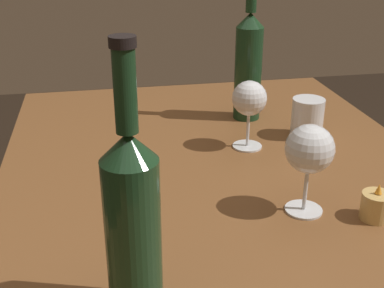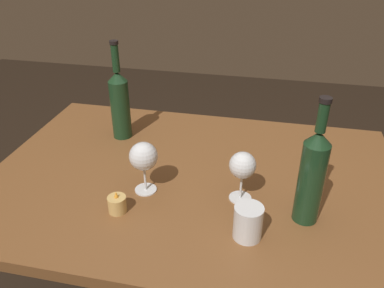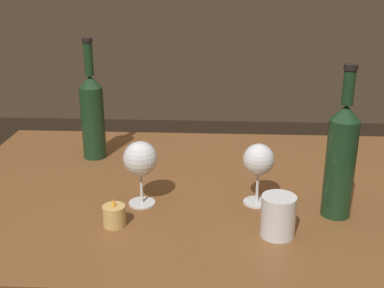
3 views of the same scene
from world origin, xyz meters
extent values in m
cube|color=brown|center=(0.00, 0.00, 0.72)|extent=(1.30, 0.90, 0.04)
cylinder|color=brown|center=(-0.58, -0.38, 0.35)|extent=(0.06, 0.06, 0.70)
cylinder|color=brown|center=(0.58, -0.38, 0.35)|extent=(0.06, 0.06, 0.70)
cylinder|color=white|center=(0.12, 0.10, 0.74)|extent=(0.07, 0.07, 0.00)
cylinder|color=white|center=(0.12, 0.10, 0.78)|extent=(0.01, 0.01, 0.08)
sphere|color=white|center=(0.12, 0.10, 0.86)|extent=(0.08, 0.08, 0.08)
cylinder|color=#510A14|center=(0.12, 0.10, 0.86)|extent=(0.07, 0.07, 0.02)
cylinder|color=white|center=(-0.16, 0.08, 0.74)|extent=(0.07, 0.07, 0.00)
cylinder|color=white|center=(-0.16, 0.08, 0.78)|extent=(0.01, 0.01, 0.08)
sphere|color=white|center=(-0.16, 0.08, 0.86)|extent=(0.08, 0.08, 0.08)
cylinder|color=#510A14|center=(-0.16, 0.08, 0.86)|extent=(0.06, 0.06, 0.03)
cylinder|color=#19381E|center=(-0.34, 0.13, 0.86)|extent=(0.07, 0.07, 0.23)
cone|color=#19381E|center=(-0.34, 0.13, 0.99)|extent=(0.07, 0.07, 0.04)
cylinder|color=#19381E|center=(-0.34, 0.13, 1.05)|extent=(0.03, 0.03, 0.08)
cylinder|color=black|center=(-0.34, 0.13, 1.09)|extent=(0.03, 0.03, 0.01)
cylinder|color=#19381E|center=(0.31, -0.21, 0.85)|extent=(0.07, 0.07, 0.22)
cone|color=#19381E|center=(0.31, -0.21, 0.98)|extent=(0.07, 0.07, 0.03)
cylinder|color=#19381E|center=(0.31, -0.21, 1.04)|extent=(0.03, 0.03, 0.10)
cylinder|color=black|center=(0.31, -0.21, 1.10)|extent=(0.03, 0.03, 0.01)
cylinder|color=white|center=(-0.19, 0.24, 0.79)|extent=(0.08, 0.08, 0.09)
cylinder|color=silver|center=(-0.19, 0.24, 0.77)|extent=(0.06, 0.06, 0.05)
cylinder|color=#DBB266|center=(0.17, 0.21, 0.76)|extent=(0.05, 0.05, 0.05)
cylinder|color=white|center=(0.17, 0.21, 0.76)|extent=(0.04, 0.04, 0.03)
cone|color=#F99E2D|center=(0.17, 0.21, 0.80)|extent=(0.01, 0.01, 0.02)
camera|label=1|loc=(0.84, -0.23, 1.21)|focal=47.49mm
camera|label=2|loc=(-0.22, 1.01, 1.45)|focal=36.58mm
camera|label=3|loc=(-0.06, 1.19, 1.29)|focal=46.21mm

